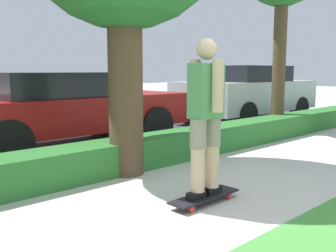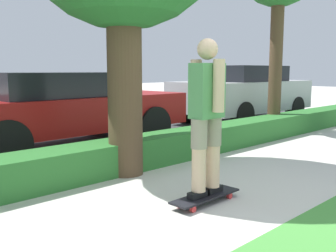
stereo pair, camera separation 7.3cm
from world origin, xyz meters
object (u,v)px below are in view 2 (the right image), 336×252
at_px(skater_person, 207,114).
at_px(parked_car_rear, 242,92).
at_px(parked_car_middle, 59,107).
at_px(skateboard, 206,197).

xyz_separation_m(skater_person, parked_car_rear, (5.80, 3.61, -0.15)).
relative_size(parked_car_middle, parked_car_rear, 1.09).
bearing_deg(skater_person, skateboard, -135.00).
height_order(parked_car_middle, parked_car_rear, parked_car_rear).
height_order(skateboard, skater_person, skater_person).
relative_size(skater_person, parked_car_middle, 0.36).
height_order(skater_person, parked_car_middle, skater_person).
distance_m(skateboard, parked_car_middle, 3.78).
relative_size(skateboard, skater_person, 0.54).
distance_m(skateboard, parked_car_rear, 6.88).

